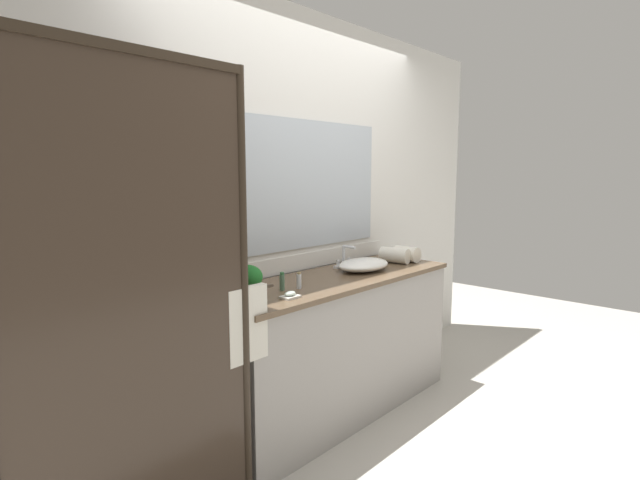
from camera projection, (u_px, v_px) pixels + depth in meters
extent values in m
plane|color=#B7B2A8|center=(335.00, 411.00, 3.20)|extent=(8.00, 8.00, 0.00)
cube|color=silver|center=(297.00, 211.00, 3.25)|extent=(4.40, 0.05, 2.60)
cube|color=silver|center=(300.00, 262.00, 3.28)|extent=(1.80, 0.01, 0.11)
cube|color=silver|center=(300.00, 185.00, 3.20)|extent=(1.54, 0.01, 0.85)
cube|color=#9E9993|center=(335.00, 347.00, 3.14)|extent=(1.80, 0.56, 0.87)
cube|color=brown|center=(336.00, 279.00, 3.07)|extent=(1.80, 0.58, 0.03)
cylinder|color=#2D2319|center=(244.00, 297.00, 2.18)|extent=(0.04, 0.04, 2.00)
cube|color=#2D2319|center=(124.00, 48.00, 1.68)|extent=(1.00, 0.04, 0.04)
cube|color=#382B21|center=(139.00, 322.00, 1.82)|extent=(0.96, 0.01, 1.96)
cube|color=#382B21|center=(207.00, 287.00, 2.37)|extent=(0.01, 0.57, 1.96)
cylinder|color=#2D2319|center=(246.00, 291.00, 2.20)|extent=(0.32, 0.02, 0.02)
cube|color=silver|center=(247.00, 325.00, 2.22)|extent=(0.22, 0.04, 0.35)
ellipsoid|color=white|center=(364.00, 265.00, 3.26)|extent=(0.40, 0.28, 0.08)
cube|color=silver|center=(344.00, 266.00, 3.39)|extent=(0.17, 0.04, 0.02)
cylinder|color=silver|center=(344.00, 255.00, 3.38)|extent=(0.02, 0.02, 0.13)
cylinder|color=silver|center=(349.00, 247.00, 3.33)|extent=(0.02, 0.10, 0.02)
cylinder|color=silver|center=(338.00, 263.00, 3.34)|extent=(0.02, 0.02, 0.04)
cylinder|color=silver|center=(349.00, 261.00, 3.43)|extent=(0.02, 0.02, 0.04)
cylinder|color=beige|center=(248.00, 293.00, 2.54)|extent=(0.10, 0.10, 0.06)
ellipsoid|color=#1C6022|center=(247.00, 277.00, 2.53)|extent=(0.16, 0.16, 0.13)
cube|color=silver|center=(290.00, 297.00, 2.55)|extent=(0.10, 0.07, 0.01)
ellipsoid|color=silver|center=(290.00, 293.00, 2.55)|extent=(0.07, 0.04, 0.02)
cylinder|color=#4C7056|center=(282.00, 283.00, 2.71)|extent=(0.03, 0.03, 0.09)
cylinder|color=#2D6638|center=(282.00, 274.00, 2.71)|extent=(0.02, 0.02, 0.01)
cylinder|color=silver|center=(299.00, 281.00, 2.76)|extent=(0.03, 0.03, 0.08)
cylinder|color=#9E895B|center=(299.00, 273.00, 2.75)|extent=(0.02, 0.02, 0.01)
cylinder|color=silver|center=(407.00, 254.00, 3.60)|extent=(0.12, 0.19, 0.11)
cylinder|color=silver|center=(395.00, 255.00, 3.54)|extent=(0.14, 0.22, 0.11)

